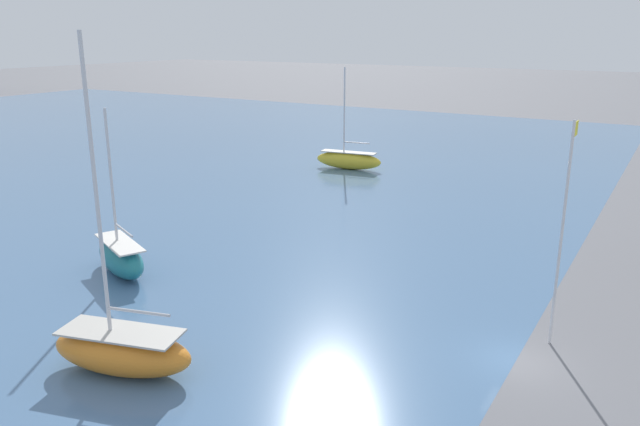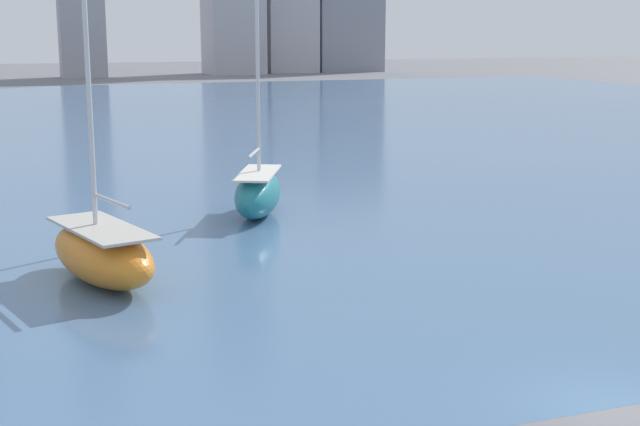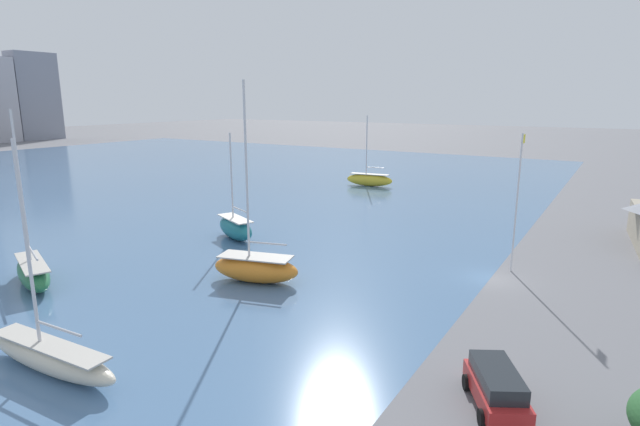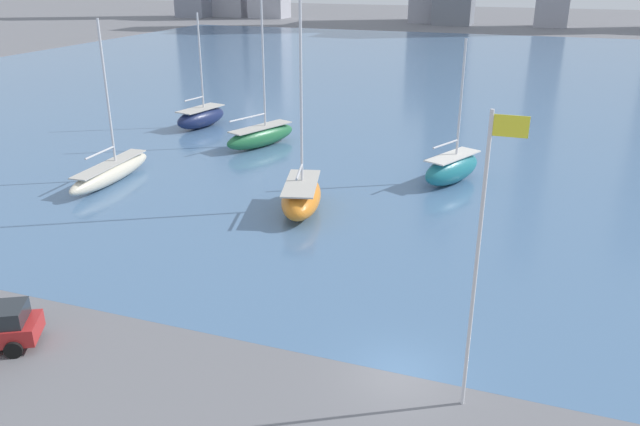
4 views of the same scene
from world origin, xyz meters
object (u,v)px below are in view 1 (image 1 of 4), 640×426
at_px(flag_pole, 563,227).
at_px(sailboat_teal, 121,257).
at_px(sailboat_yellow, 349,160).
at_px(sailboat_orange, 122,349).

height_order(flag_pole, sailboat_teal, flag_pole).
bearing_deg(sailboat_yellow, sailboat_orange, -172.59).
relative_size(sailboat_teal, sailboat_yellow, 0.94).
height_order(sailboat_teal, sailboat_yellow, sailboat_yellow).
xyz_separation_m(sailboat_teal, sailboat_yellow, (36.14, 2.52, -0.07)).
distance_m(sailboat_orange, sailboat_yellow, 46.36).
bearing_deg(sailboat_yellow, flag_pole, -145.62).
distance_m(sailboat_teal, sailboat_orange, 12.86).
xyz_separation_m(sailboat_teal, sailboat_orange, (-8.62, -9.55, -0.02)).
distance_m(sailboat_teal, sailboat_yellow, 36.23).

